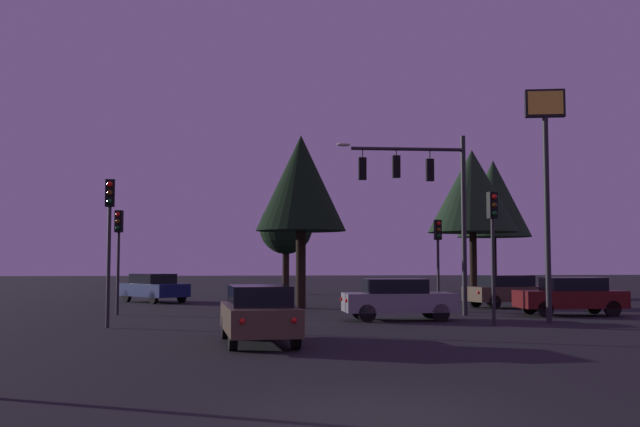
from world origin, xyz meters
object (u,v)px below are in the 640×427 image
(store_sign_illuminated, at_px, (546,154))
(traffic_light_corner_right, at_px, (109,223))
(car_crossing_left, at_px, (398,299))
(tree_center_horizon, at_px, (494,199))
(car_nearside_lane, at_px, (259,313))
(traffic_light_corner_left, at_px, (493,231))
(tree_right_cluster, at_px, (472,191))
(car_far_lane, at_px, (508,291))
(car_parked_lot, at_px, (154,287))
(tree_left_far, at_px, (286,228))
(traffic_light_far_side, at_px, (438,246))
(tree_behind_sign, at_px, (301,184))
(traffic_signal_mast_arm, at_px, (426,190))
(traffic_light_median, at_px, (118,241))
(car_crossing_right, at_px, (571,296))

(store_sign_illuminated, bearing_deg, traffic_light_corner_right, -179.22)
(car_crossing_left, distance_m, tree_center_horizon, 28.57)
(car_nearside_lane, relative_size, car_crossing_left, 1.06)
(traffic_light_corner_left, distance_m, tree_right_cluster, 16.09)
(car_far_lane, height_order, car_parked_lot, same)
(car_nearside_lane, xyz_separation_m, tree_left_far, (2.86, 29.72, 3.64))
(traffic_light_corner_right, height_order, tree_center_horizon, tree_center_horizon)
(store_sign_illuminated, height_order, tree_left_far, store_sign_illuminated)
(car_far_lane, relative_size, tree_left_far, 0.70)
(car_crossing_left, relative_size, tree_right_cluster, 0.49)
(traffic_light_far_side, xyz_separation_m, car_crossing_left, (-3.07, -5.33, -2.07))
(traffic_light_corner_left, distance_m, tree_behind_sign, 11.63)
(traffic_signal_mast_arm, relative_size, tree_behind_sign, 0.90)
(car_parked_lot, height_order, store_sign_illuminated, store_sign_illuminated)
(traffic_light_median, distance_m, tree_behind_sign, 8.88)
(traffic_signal_mast_arm, distance_m, car_crossing_right, 7.16)
(car_crossing_left, height_order, car_far_lane, same)
(car_crossing_left, height_order, tree_center_horizon, tree_center_horizon)
(traffic_signal_mast_arm, height_order, tree_right_cluster, tree_right_cluster)
(traffic_light_far_side, relative_size, car_crossing_left, 0.97)
(traffic_light_median, relative_size, tree_center_horizon, 0.44)
(traffic_signal_mast_arm, bearing_deg, tree_right_cluster, 62.39)
(traffic_light_median, xyz_separation_m, traffic_light_far_side, (13.76, 1.22, -0.15))
(traffic_light_median, xyz_separation_m, car_nearside_lane, (5.33, -11.24, -2.22))
(car_crossing_right, height_order, store_sign_illuminated, store_sign_illuminated)
(traffic_signal_mast_arm, xyz_separation_m, tree_behind_sign, (-4.58, 5.18, 0.75))
(traffic_signal_mast_arm, xyz_separation_m, tree_right_cluster, (5.52, 10.55, 1.03))
(traffic_signal_mast_arm, relative_size, car_crossing_left, 1.75)
(tree_behind_sign, bearing_deg, traffic_light_median, -157.36)
(traffic_signal_mast_arm, distance_m, tree_right_cluster, 11.95)
(traffic_signal_mast_arm, xyz_separation_m, car_crossing_right, (5.72, -0.66, -4.25))
(car_nearside_lane, xyz_separation_m, car_crossing_right, (12.76, 8.64, 0.00))
(traffic_light_corner_right, relative_size, car_far_lane, 1.11)
(traffic_light_far_side, distance_m, tree_behind_sign, 6.96)
(traffic_light_far_side, relative_size, car_parked_lot, 0.92)
(car_crossing_left, height_order, store_sign_illuminated, store_sign_illuminated)
(car_far_lane, bearing_deg, tree_center_horizon, 71.49)
(car_crossing_right, relative_size, tree_right_cluster, 0.51)
(traffic_signal_mast_arm, height_order, car_crossing_right, traffic_signal_mast_arm)
(car_crossing_right, height_order, car_parked_lot, same)
(traffic_light_corner_left, relative_size, traffic_light_median, 1.06)
(traffic_light_far_side, relative_size, tree_behind_sign, 0.50)
(store_sign_illuminated, xyz_separation_m, tree_right_cluster, (2.15, 14.41, 0.09))
(car_crossing_left, bearing_deg, tree_center_horizon, 62.54)
(car_far_lane, height_order, tree_behind_sign, tree_behind_sign)
(traffic_light_corner_right, bearing_deg, tree_center_horizon, 49.29)
(traffic_light_median, relative_size, car_crossing_left, 1.02)
(traffic_light_median, bearing_deg, tree_right_cluster, 25.72)
(traffic_light_corner_left, relative_size, traffic_light_far_side, 1.12)
(traffic_light_corner_left, xyz_separation_m, traffic_light_corner_right, (-12.82, 0.58, 0.22))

